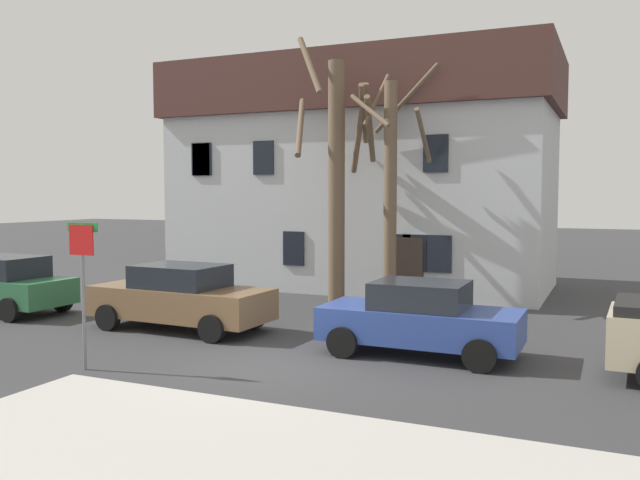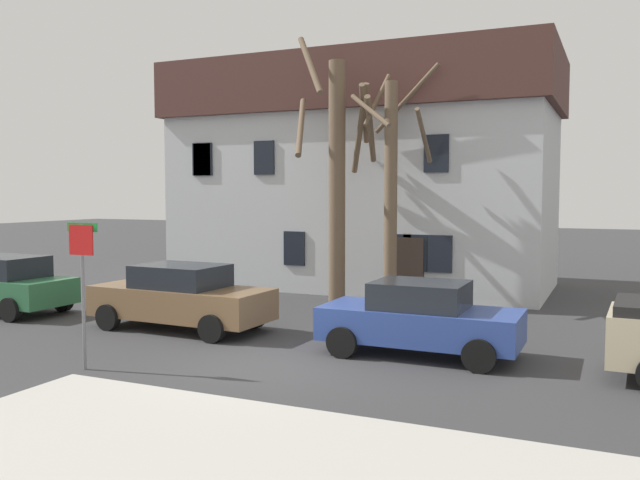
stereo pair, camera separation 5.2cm
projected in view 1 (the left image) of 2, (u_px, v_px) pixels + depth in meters
The scene contains 8 objects.
ground_plane at pixel (265, 367), 13.57m from camera, with size 120.00×120.00×0.00m, color #38383A.
building_main at pixel (362, 173), 25.56m from camera, with size 14.33×6.85×8.47m.
tree_bare_near at pixel (337, 171), 21.07m from camera, with size 3.00×2.96×8.54m.
tree_bare_mid at pixel (391, 184), 20.34m from camera, with size 2.49×2.52×7.56m.
car_brown_sedan at pixel (181, 297), 17.22m from camera, with size 4.84×2.23×1.69m.
car_blue_sedan at pixel (420, 318), 14.48m from camera, with size 4.29×2.03×1.62m.
street_sign_pole at pixel (83, 268), 13.19m from camera, with size 0.76×0.07×2.95m.
bicycle_leaning at pixel (197, 292), 21.45m from camera, with size 1.73×0.38×1.03m.
Camera 1 is at (6.46, -11.74, 3.54)m, focal length 37.33 mm.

